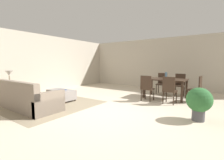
# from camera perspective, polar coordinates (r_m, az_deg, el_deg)

# --- Properties ---
(ground_plane) EXTENTS (10.80, 10.80, 0.00)m
(ground_plane) POSITION_cam_1_polar(r_m,az_deg,el_deg) (4.56, -0.46, -11.24)
(ground_plane) COLOR beige
(wall_back) EXTENTS (9.00, 0.12, 2.70)m
(wall_back) POSITION_cam_1_polar(r_m,az_deg,el_deg) (8.91, 18.49, 5.71)
(wall_back) COLOR #BCB2A0
(wall_back) RESTS_ON ground_plane
(wall_left) EXTENTS (0.12, 11.00, 2.70)m
(wall_left) POSITION_cam_1_polar(r_m,az_deg,el_deg) (8.10, -25.34, 5.44)
(wall_left) COLOR #BCB2A0
(wall_left) RESTS_ON ground_plane
(area_rug) EXTENTS (3.00, 2.80, 0.01)m
(area_rug) POSITION_cam_1_polar(r_m,az_deg,el_deg) (5.77, -22.45, -7.96)
(area_rug) COLOR gray
(area_rug) RESTS_ON ground_plane
(couch) EXTENTS (2.20, 0.89, 0.86)m
(couch) POSITION_cam_1_polar(r_m,az_deg,el_deg) (5.35, -28.32, -6.13)
(couch) COLOR gray
(couch) RESTS_ON ground_plane
(ottoman_table) EXTENTS (1.09, 0.53, 0.39)m
(ottoman_table) POSITION_cam_1_polar(r_m,az_deg,el_deg) (6.09, -17.92, -4.95)
(ottoman_table) COLOR gray
(ottoman_table) RESTS_ON ground_plane
(side_table) EXTENTS (0.40, 0.40, 0.59)m
(side_table) POSITION_cam_1_polar(r_m,az_deg,el_deg) (6.63, -33.03, -2.67)
(side_table) COLOR olive
(side_table) RESTS_ON ground_plane
(table_lamp) EXTENTS (0.26, 0.26, 0.53)m
(table_lamp) POSITION_cam_1_polar(r_m,az_deg,el_deg) (6.58, -33.30, 1.95)
(table_lamp) COLOR brown
(table_lamp) RESTS_ON side_table
(dining_table) EXTENTS (1.52, 0.99, 0.76)m
(dining_table) POSITION_cam_1_polar(r_m,az_deg,el_deg) (6.44, 18.75, -0.39)
(dining_table) COLOR #332319
(dining_table) RESTS_ON ground_plane
(dining_chair_near_left) EXTENTS (0.41, 0.41, 0.92)m
(dining_chair_near_left) POSITION_cam_1_polar(r_m,az_deg,el_deg) (5.78, 12.51, -2.39)
(dining_chair_near_left) COLOR #332319
(dining_chair_near_left) RESTS_ON ground_plane
(dining_chair_near_right) EXTENTS (0.42, 0.42, 0.92)m
(dining_chair_near_right) POSITION_cam_1_polar(r_m,az_deg,el_deg) (5.55, 20.08, -2.97)
(dining_chair_near_right) COLOR #332319
(dining_chair_near_right) RESTS_ON ground_plane
(dining_chair_far_left) EXTENTS (0.42, 0.42, 0.92)m
(dining_chair_far_left) POSITION_cam_1_polar(r_m,az_deg,el_deg) (7.38, 17.64, -0.73)
(dining_chair_far_left) COLOR #332319
(dining_chair_far_left) RESTS_ON ground_plane
(dining_chair_far_right) EXTENTS (0.43, 0.43, 0.92)m
(dining_chair_far_right) POSITION_cam_1_polar(r_m,az_deg,el_deg) (7.17, 23.38, -1.13)
(dining_chair_far_right) COLOR #332319
(dining_chair_far_right) RESTS_ON ground_plane
(dining_chair_head_east) EXTENTS (0.43, 0.43, 0.92)m
(dining_chair_head_east) POSITION_cam_1_polar(r_m,az_deg,el_deg) (6.24, 28.47, -2.37)
(dining_chair_head_east) COLOR #332319
(dining_chair_head_east) RESTS_ON ground_plane
(vase_centerpiece) EXTENTS (0.08, 0.08, 0.26)m
(vase_centerpiece) POSITION_cam_1_polar(r_m,az_deg,el_deg) (6.46, 18.98, 1.58)
(vase_centerpiece) COLOR slate
(vase_centerpiece) RESTS_ON dining_table
(book_on_ottoman) EXTENTS (0.30, 0.26, 0.03)m
(book_on_ottoman) POSITION_cam_1_polar(r_m,az_deg,el_deg) (5.97, -17.61, -3.40)
(book_on_ottoman) COLOR #3F4C72
(book_on_ottoman) RESTS_ON ottoman_table
(potted_plant) EXTENTS (0.58, 0.58, 0.79)m
(potted_plant) POSITION_cam_1_polar(r_m,az_deg,el_deg) (4.24, 29.04, -6.76)
(potted_plant) COLOR #4C4C51
(potted_plant) RESTS_ON ground_plane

